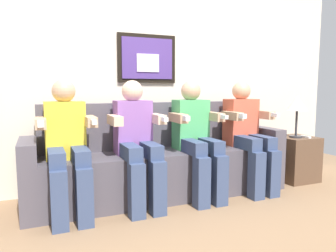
{
  "coord_description": "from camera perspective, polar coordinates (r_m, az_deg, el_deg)",
  "views": [
    {
      "loc": [
        -1.09,
        -2.47,
        1.03
      ],
      "look_at": [
        0.0,
        0.15,
        0.7
      ],
      "focal_mm": 33.8,
      "sensor_mm": 36.0,
      "label": 1
    }
  ],
  "objects": [
    {
      "name": "spare_remote_on_table",
      "position": [
        3.81,
        23.53,
        -1.78
      ],
      "size": [
        0.04,
        0.13,
        0.02
      ],
      "primitive_type": "cube",
      "color": "white",
      "rests_on": "side_table_right"
    },
    {
      "name": "table_lamp",
      "position": [
        3.75,
        22.27,
        3.51
      ],
      "size": [
        0.22,
        0.22,
        0.46
      ],
      "color": "#333338",
      "rests_on": "side_table_right"
    },
    {
      "name": "couch",
      "position": [
        3.09,
        -1.27,
        -6.81
      ],
      "size": [
        2.49,
        0.58,
        0.9
      ],
      "color": "#514C56",
      "rests_on": "ground_plane"
    },
    {
      "name": "person_rightmost",
      "position": [
        3.31,
        14.13,
        -0.93
      ],
      "size": [
        0.46,
        0.56,
        1.11
      ],
      "color": "#D8593F",
      "rests_on": "ground_plane"
    },
    {
      "name": "ground_plane",
      "position": [
        2.89,
        1.18,
        -14.24
      ],
      "size": [
        6.36,
        6.36,
        0.0
      ],
      "primitive_type": "plane",
      "color": "#8C6B4C"
    },
    {
      "name": "person_left_center",
      "position": [
        2.78,
        -5.65,
        -2.18
      ],
      "size": [
        0.46,
        0.56,
        1.11
      ],
      "color": "#8C59A5",
      "rests_on": "ground_plane"
    },
    {
      "name": "person_leftmost",
      "position": [
        2.67,
        -17.79,
        -2.82
      ],
      "size": [
        0.46,
        0.56,
        1.11
      ],
      "color": "yellow",
      "rests_on": "ground_plane"
    },
    {
      "name": "person_right_center",
      "position": [
        3.0,
        5.11,
        -1.52
      ],
      "size": [
        0.46,
        0.56,
        1.11
      ],
      "color": "#4CB266",
      "rests_on": "ground_plane"
    },
    {
      "name": "side_table_right",
      "position": [
        3.88,
        21.99,
        -5.45
      ],
      "size": [
        0.4,
        0.4,
        0.5
      ],
      "color": "brown",
      "rests_on": "ground_plane"
    },
    {
      "name": "back_wall_assembly",
      "position": [
        3.42,
        -4.02,
        11.15
      ],
      "size": [
        4.89,
        0.1,
        2.6
      ],
      "color": "beige",
      "rests_on": "ground_plane"
    }
  ]
}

